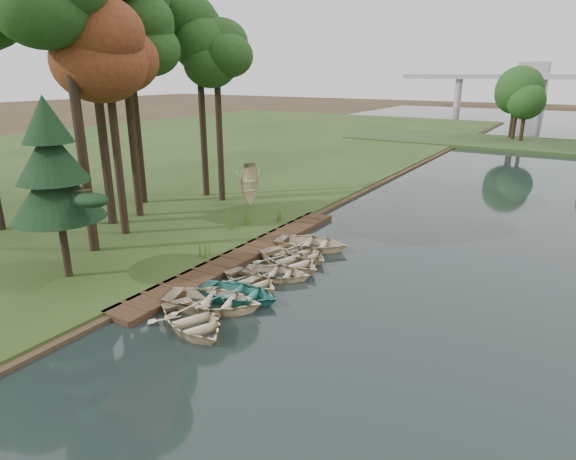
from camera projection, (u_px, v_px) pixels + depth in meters
The scene contains 25 objects.
ground at pixel (271, 263), 23.44m from camera, with size 300.00×300.00×0.00m, color #3D2F1D.
boardwalk at pixel (245, 254), 24.20m from camera, with size 1.60×16.00×0.30m, color #3A2616.
peninsula at pixel (549, 146), 59.67m from camera, with size 50.00×14.00×0.45m, color #2B421D.
far_trees at pixel (527, 94), 59.42m from camera, with size 45.60×5.60×8.80m.
building_b at pixel (532, 83), 141.03m from camera, with size 8.00×8.00×12.00m, color #A5A5A0.
rowboat_0 at pixel (192, 319), 17.27m from camera, with size 2.59×3.62×0.75m, color beige.
rowboat_1 at pixel (212, 299), 18.72m from camera, with size 2.84×3.97×0.82m, color beige.
rowboat_2 at pixel (238, 292), 19.46m from camera, with size 2.48×3.47×0.72m, color teal.
rowboat_3 at pixel (252, 279), 20.82m from camera, with size 2.16×3.02×0.63m, color beige.
rowboat_4 at pixel (276, 272), 21.54m from camera, with size 2.22×3.11×0.64m, color beige.
rowboat_5 at pixel (290, 259), 22.87m from camera, with size 2.67×3.74×0.77m, color beige.
rowboat_6 at pixel (303, 252), 23.92m from camera, with size 2.25×3.15×0.65m, color beige.
rowboat_7 at pixel (311, 242), 25.10m from camera, with size 2.78×3.89×0.81m, color beige.
stored_rowboat at pixel (250, 201), 32.61m from camera, with size 2.07×2.90×0.60m, color beige.
tree_0 at pixel (62, 2), 20.83m from camera, with size 3.98×3.98×13.45m.
tree_2 at pixel (106, 50), 23.99m from camera, with size 4.42×4.42×11.62m.
tree_3 at pixel (123, 39), 27.15m from camera, with size 4.29×4.29×12.35m.
tree_4 at pixel (216, 57), 31.06m from camera, with size 4.14×4.14×11.43m.
tree_5 at pixel (125, 5), 29.57m from camera, with size 5.58×5.58×15.05m.
tree_6 at pixel (198, 39), 32.11m from camera, with size 4.40×4.40×12.75m.
pine_tree at pixel (53, 171), 19.81m from camera, with size 3.80×3.80×7.75m.
reeds_0 at pixel (205, 247), 23.47m from camera, with size 0.60×0.60×0.95m, color #3F661E.
reeds_1 at pixel (248, 215), 28.51m from camera, with size 0.60×0.60×1.00m, color #3F661E.
reeds_2 at pixel (228, 220), 27.42m from camera, with size 0.60×0.60×1.13m, color #3F661E.
reeds_3 at pixel (277, 213), 28.95m from camera, with size 0.60×0.60×0.99m, color #3F661E.
Camera 1 is at (12.21, -18.04, 8.83)m, focal length 30.00 mm.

